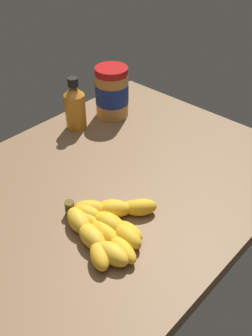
# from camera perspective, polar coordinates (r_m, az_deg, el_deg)

# --- Properties ---
(ground_plane) EXTENTS (0.91, 0.65, 0.04)m
(ground_plane) POSITION_cam_1_polar(r_m,az_deg,el_deg) (0.89, -3.34, -3.47)
(ground_plane) COLOR brown
(banana_bunch) EXTENTS (0.22, 0.21, 0.04)m
(banana_bunch) POSITION_cam_1_polar(r_m,az_deg,el_deg) (0.77, -3.35, -8.37)
(banana_bunch) COLOR gold
(banana_bunch) RESTS_ON ground_plane
(peanut_butter_jar) EXTENTS (0.10, 0.10, 0.15)m
(peanut_butter_jar) POSITION_cam_1_polar(r_m,az_deg,el_deg) (1.11, -2.10, 11.15)
(peanut_butter_jar) COLOR #BF8442
(peanut_butter_jar) RESTS_ON ground_plane
(honey_bottle) EXTENTS (0.06, 0.06, 0.15)m
(honey_bottle) POSITION_cam_1_polar(r_m,az_deg,el_deg) (1.06, -7.58, 9.08)
(honey_bottle) COLOR orange
(honey_bottle) RESTS_ON ground_plane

